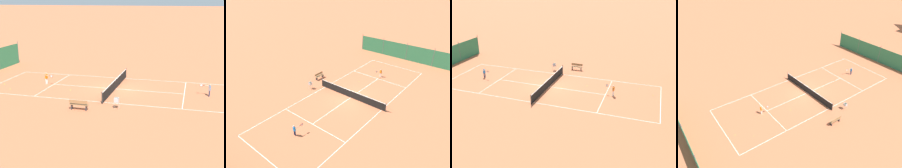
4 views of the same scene
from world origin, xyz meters
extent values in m
plane|color=#B7603D|center=(0.00, 0.00, 0.00)|extent=(600.00, 600.00, 0.00)
cube|color=white|center=(0.00, 11.90, 0.00)|extent=(8.25, 0.05, 0.01)
cube|color=white|center=(0.00, -11.90, 0.00)|extent=(8.25, 0.05, 0.01)
cube|color=white|center=(-4.10, 0.00, 0.00)|extent=(0.05, 23.85, 0.01)
cube|color=white|center=(4.10, 0.00, 0.00)|extent=(0.05, 23.85, 0.01)
cube|color=white|center=(0.00, 6.40, 0.00)|extent=(8.20, 0.05, 0.01)
cube|color=white|center=(0.00, -6.40, 0.00)|extent=(8.20, 0.05, 0.01)
cube|color=white|center=(0.00, 0.00, 0.00)|extent=(0.05, 12.80, 0.01)
cylinder|color=#2D2D2D|center=(-4.55, 0.00, 0.53)|extent=(0.08, 0.08, 1.06)
cylinder|color=#2D2D2D|center=(4.55, 0.00, 0.53)|extent=(0.08, 0.08, 1.06)
cube|color=black|center=(0.00, 0.00, 0.46)|extent=(9.10, 0.02, 0.91)
cube|color=white|center=(0.00, 0.00, 0.93)|extent=(9.10, 0.04, 0.06)
cube|color=#2D754C|center=(0.00, 15.50, 1.30)|extent=(17.20, 0.04, 2.60)
cylinder|color=#59595E|center=(-8.60, 15.50, 1.45)|extent=(0.08, 0.08, 2.90)
cylinder|color=#59595E|center=(-4.30, 15.50, 1.45)|extent=(0.08, 0.08, 2.90)
cylinder|color=#59595E|center=(0.00, 15.50, 1.45)|extent=(0.08, 0.08, 2.90)
cube|color=#2D754C|center=(0.00, -15.50, 1.30)|extent=(17.20, 0.04, 2.60)
cylinder|color=#59595E|center=(0.00, -15.50, 1.45)|extent=(0.08, 0.08, 2.90)
cylinder|color=#59595E|center=(4.30, -15.50, 1.45)|extent=(0.08, 0.08, 2.90)
cylinder|color=white|center=(-0.02, -7.16, 0.28)|extent=(0.10, 0.10, 0.55)
cylinder|color=white|center=(0.15, -7.19, 0.28)|extent=(0.10, 0.10, 0.55)
cube|color=orange|center=(0.06, -7.18, 0.77)|extent=(0.29, 0.20, 0.43)
sphere|color=tan|center=(0.06, -7.18, 1.09)|extent=(0.17, 0.17, 0.17)
cylinder|color=tan|center=(-0.10, -7.14, 0.77)|extent=(0.06, 0.06, 0.43)
cylinder|color=tan|center=(0.27, -7.00, 0.94)|extent=(0.14, 0.43, 0.06)
cylinder|color=black|center=(0.33, -6.69, 0.94)|extent=(0.06, 0.20, 0.03)
torus|color=black|center=(0.37, -6.46, 0.94)|extent=(0.07, 0.28, 0.28)
cylinder|color=silver|center=(0.37, -6.46, 0.94)|extent=(0.05, 0.25, 0.25)
cylinder|color=#23284C|center=(0.19, 8.54, 0.27)|extent=(0.10, 0.10, 0.54)
cylinder|color=#23284C|center=(0.02, 8.56, 0.27)|extent=(0.10, 0.10, 0.54)
cube|color=blue|center=(0.10, 8.55, 0.74)|extent=(0.27, 0.17, 0.41)
sphere|color=tan|center=(0.10, 8.55, 1.06)|extent=(0.16, 0.16, 0.16)
cylinder|color=tan|center=(0.27, 8.53, 0.74)|extent=(0.06, 0.06, 0.41)
cylinder|color=tan|center=(-0.08, 8.36, 0.91)|extent=(0.10, 0.42, 0.06)
cylinder|color=black|center=(-0.11, 8.06, 0.91)|extent=(0.05, 0.19, 0.03)
torus|color=red|center=(-0.14, 7.82, 0.91)|extent=(0.05, 0.28, 0.28)
cylinder|color=silver|center=(-0.14, 7.82, 0.91)|extent=(0.03, 0.25, 0.25)
sphere|color=#CCE033|center=(1.56, -4.01, 0.03)|extent=(0.07, 0.07, 0.07)
sphere|color=#CCE033|center=(2.73, -9.63, 0.03)|extent=(0.07, 0.07, 0.07)
sphere|color=#CCE033|center=(0.17, -1.46, 0.03)|extent=(0.07, 0.07, 0.07)
sphere|color=#CCE033|center=(1.41, -11.13, 0.03)|extent=(0.07, 0.07, 0.07)
cylinder|color=#B7B7BC|center=(5.13, 1.24, 0.28)|extent=(0.02, 0.02, 0.55)
cylinder|color=#B7B7BC|center=(5.47, 1.24, 0.28)|extent=(0.02, 0.02, 0.55)
cylinder|color=#B7B7BC|center=(5.13, 1.58, 0.28)|extent=(0.02, 0.02, 0.55)
cylinder|color=#B7B7BC|center=(5.47, 1.58, 0.28)|extent=(0.02, 0.02, 0.55)
cube|color=#B7B7BC|center=(5.30, 1.41, 0.56)|extent=(0.34, 0.34, 0.02)
cube|color=#B7B7BC|center=(5.30, 1.24, 0.72)|extent=(0.34, 0.02, 0.34)
cube|color=#B7B7BC|center=(5.30, 1.58, 0.72)|extent=(0.34, 0.02, 0.34)
cube|color=#B7B7BC|center=(5.13, 1.41, 0.72)|extent=(0.02, 0.34, 0.34)
cube|color=#B7B7BC|center=(5.47, 1.41, 0.72)|extent=(0.02, 0.34, 0.34)
sphere|color=#CCE033|center=(5.43, 1.34, 0.60)|extent=(0.07, 0.07, 0.07)
sphere|color=#CCE033|center=(5.20, 1.45, 0.60)|extent=(0.07, 0.07, 0.07)
sphere|color=#CCE033|center=(5.22, 1.52, 0.60)|extent=(0.07, 0.07, 0.07)
sphere|color=#CCE033|center=(5.43, 1.44, 0.60)|extent=(0.07, 0.07, 0.07)
sphere|color=#CCE033|center=(5.41, 1.30, 0.60)|extent=(0.07, 0.07, 0.07)
sphere|color=#CCE033|center=(5.42, 1.49, 0.60)|extent=(0.07, 0.07, 0.07)
sphere|color=#CCE033|center=(5.38, 1.40, 0.66)|extent=(0.07, 0.07, 0.07)
sphere|color=#CCE033|center=(5.41, 1.33, 0.66)|extent=(0.07, 0.07, 0.07)
sphere|color=#CCE033|center=(5.18, 1.36, 0.66)|extent=(0.07, 0.07, 0.07)
sphere|color=#CCE033|center=(5.17, 1.53, 0.66)|extent=(0.07, 0.07, 0.07)
sphere|color=#CCE033|center=(5.32, 1.37, 0.66)|extent=(0.07, 0.07, 0.07)
sphere|color=#CCE033|center=(5.27, 1.39, 0.66)|extent=(0.07, 0.07, 0.07)
sphere|color=#CCE033|center=(5.17, 1.30, 0.71)|extent=(0.07, 0.07, 0.07)
sphere|color=#CCE033|center=(5.35, 1.36, 0.71)|extent=(0.07, 0.07, 0.07)
sphere|color=#CCE033|center=(5.39, 1.41, 0.71)|extent=(0.07, 0.07, 0.07)
sphere|color=#CCE033|center=(5.41, 1.40, 0.71)|extent=(0.07, 0.07, 0.07)
sphere|color=#CCE033|center=(5.35, 1.30, 0.71)|extent=(0.07, 0.07, 0.07)
sphere|color=#CCE033|center=(5.43, 1.34, 0.71)|extent=(0.07, 0.07, 0.07)
cube|color=olive|center=(6.30, -1.34, 0.44)|extent=(0.36, 1.50, 0.05)
cube|color=olive|center=(6.46, -1.34, 0.70)|extent=(0.04, 1.50, 0.28)
cube|color=#333338|center=(6.30, -1.94, 0.22)|extent=(0.32, 0.06, 0.44)
cube|color=#333338|center=(6.30, -0.74, 0.22)|extent=(0.32, 0.06, 0.44)
camera|label=1|loc=(27.67, 6.98, 8.43)|focal=50.00mm
camera|label=2|loc=(-12.70, 18.07, 13.58)|focal=35.00mm
camera|label=3|loc=(-24.84, -10.50, 11.86)|focal=42.00mm
camera|label=4|loc=(18.00, -16.11, 16.96)|focal=35.00mm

